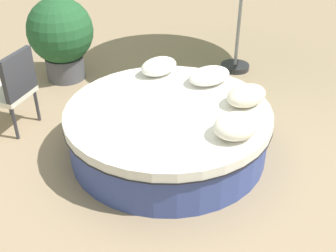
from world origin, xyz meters
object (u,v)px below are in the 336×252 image
object	(u,v)px
throw_pillow_1	(246,95)
planter	(61,35)
round_bed	(168,130)
throw_pillow_0	(236,126)
throw_pillow_3	(159,66)
throw_pillow_2	(209,76)
patio_chair	(13,86)

from	to	relation	value
throw_pillow_1	planter	distance (m)	2.95
round_bed	throw_pillow_0	world-z (taller)	throw_pillow_0
throw_pillow_1	planter	bearing A→B (deg)	-75.02
round_bed	throw_pillow_1	size ratio (longest dim) A/B	4.58
throw_pillow_3	planter	bearing A→B (deg)	-74.12
throw_pillow_0	throw_pillow_2	world-z (taller)	throw_pillow_0
round_bed	patio_chair	xyz separation A→B (m)	(1.11, -1.49, 0.28)
throw_pillow_2	patio_chair	world-z (taller)	patio_chair
round_bed	throw_pillow_3	distance (m)	0.93
throw_pillow_0	patio_chair	distance (m)	2.63
round_bed	throw_pillow_0	bearing A→B (deg)	103.08
patio_chair	throw_pillow_0	bearing A→B (deg)	-93.48
throw_pillow_0	patio_chair	xyz separation A→B (m)	(1.30, -2.29, -0.10)
throw_pillow_0	planter	distance (m)	3.22
throw_pillow_2	planter	world-z (taller)	planter
throw_pillow_1	throw_pillow_3	world-z (taller)	throw_pillow_3
round_bed	planter	distance (m)	2.45
patio_chair	round_bed	bearing A→B (deg)	-86.27
planter	patio_chair	bearing A→B (deg)	41.14
throw_pillow_0	throw_pillow_1	size ratio (longest dim) A/B	0.95
round_bed	throw_pillow_3	bearing A→B (deg)	-120.47
throw_pillow_1	throw_pillow_2	size ratio (longest dim) A/B	0.88
throw_pillow_2	throw_pillow_3	size ratio (longest dim) A/B	1.14
throw_pillow_1	throw_pillow_2	distance (m)	0.63
throw_pillow_0	round_bed	bearing A→B (deg)	-76.92
throw_pillow_3	patio_chair	world-z (taller)	patio_chair
throw_pillow_2	throw_pillow_0	bearing A→B (deg)	59.76
throw_pillow_3	patio_chair	distance (m)	1.72
throw_pillow_0	throw_pillow_3	distance (m)	1.55
round_bed	throw_pillow_0	xyz separation A→B (m)	(-0.19, 0.80, 0.37)
round_bed	throw_pillow_2	distance (m)	0.86
round_bed	throw_pillow_1	distance (m)	0.92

